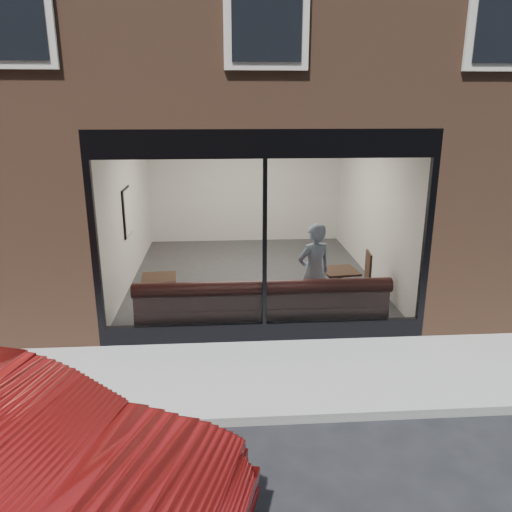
{
  "coord_description": "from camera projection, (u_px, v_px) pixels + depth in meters",
  "views": [
    {
      "loc": [
        -0.62,
        -4.97,
        3.52
      ],
      "look_at": [
        -0.1,
        2.4,
        1.27
      ],
      "focal_mm": 35.0,
      "sensor_mm": 36.0,
      "label": 1
    }
  ],
  "objects": [
    {
      "name": "person",
      "position": [
        314.0,
        273.0,
        8.27
      ],
      "size": [
        0.72,
        0.6,
        1.69
      ],
      "primitive_type": "imported",
      "rotation": [
        0.0,
        0.0,
        3.52
      ],
      "color": "#9EB9D6",
      "rests_on": "cafe_floor"
    },
    {
      "name": "cafe_chair_right",
      "position": [
        356.0,
        289.0,
        9.25
      ],
      "size": [
        0.47,
        0.47,
        0.04
      ],
      "primitive_type": "cube",
      "rotation": [
        0.0,
        0.0,
        3.05
      ],
      "color": "#332213",
      "rests_on": "cafe_floor"
    },
    {
      "name": "cafe_floor",
      "position": [
        252.0,
        277.0,
        10.58
      ],
      "size": [
        6.0,
        6.0,
        0.0
      ],
      "primitive_type": "plane",
      "color": "#2D2D30",
      "rests_on": "ground"
    },
    {
      "name": "cafe_ceiling",
      "position": [
        252.0,
        122.0,
        9.65
      ],
      "size": [
        6.0,
        6.0,
        0.0
      ],
      "primitive_type": "plane",
      "rotation": [
        3.14,
        0.0,
        0.0
      ],
      "color": "white",
      "rests_on": "host_building_upper"
    },
    {
      "name": "cafe_wall_right",
      "position": [
        372.0,
        202.0,
        10.28
      ],
      "size": [
        0.0,
        6.0,
        6.0
      ],
      "primitive_type": "plane",
      "rotation": [
        1.57,
        0.0,
        -1.57
      ],
      "color": "silver",
      "rests_on": "ground"
    },
    {
      "name": "banquette",
      "position": [
        262.0,
        317.0,
        8.08
      ],
      "size": [
        4.0,
        0.55,
        0.45
      ],
      "primitive_type": "cube",
      "color": "black",
      "rests_on": "cafe_floor"
    },
    {
      "name": "cafe_wall_left",
      "position": [
        128.0,
        205.0,
        9.95
      ],
      "size": [
        0.0,
        6.0,
        6.0
      ],
      "primitive_type": "plane",
      "rotation": [
        1.57,
        0.0,
        1.57
      ],
      "color": "silver",
      "rests_on": "ground"
    },
    {
      "name": "sidewalk_near",
      "position": [
        271.0,
        375.0,
        6.76
      ],
      "size": [
        40.0,
        2.0,
        0.01
      ],
      "primitive_type": "cube",
      "color": "gray",
      "rests_on": "ground"
    },
    {
      "name": "host_building_backfill",
      "position": [
        240.0,
        168.0,
        15.84
      ],
      "size": [
        5.0,
        6.0,
        3.2
      ],
      "primitive_type": "cube",
      "color": "brown",
      "rests_on": "ground"
    },
    {
      "name": "storefront_kick",
      "position": [
        264.0,
        332.0,
        7.72
      ],
      "size": [
        5.0,
        0.1,
        0.3
      ],
      "primitive_type": "cube",
      "color": "black",
      "rests_on": "ground"
    },
    {
      "name": "kerb_near",
      "position": [
        280.0,
        418.0,
        5.75
      ],
      "size": [
        40.0,
        0.1,
        0.12
      ],
      "primitive_type": "cube",
      "color": "gray",
      "rests_on": "ground"
    },
    {
      "name": "wall_poster",
      "position": [
        128.0,
        212.0,
        9.74
      ],
      "size": [
        0.02,
        0.66,
        0.88
      ],
      "primitive_type": "cube",
      "color": "white",
      "rests_on": "cafe_wall_left"
    },
    {
      "name": "storefront_header",
      "position": [
        265.0,
        144.0,
        6.89
      ],
      "size": [
        5.0,
        0.1,
        0.4
      ],
      "primitive_type": "cube",
      "color": "black",
      "rests_on": "host_building_upper"
    },
    {
      "name": "storefront_glass",
      "position": [
        265.0,
        245.0,
        7.29
      ],
      "size": [
        4.8,
        0.0,
        4.8
      ],
      "primitive_type": "plane",
      "rotation": [
        1.57,
        0.0,
        0.0
      ],
      "color": "white",
      "rests_on": "storefront_kick"
    },
    {
      "name": "host_building_pier_left",
      "position": [
        98.0,
        183.0,
        12.73
      ],
      "size": [
        2.5,
        12.0,
        3.2
      ],
      "primitive_type": "cube",
      "color": "brown",
      "rests_on": "ground"
    },
    {
      "name": "storefront_mullion",
      "position": [
        265.0,
        245.0,
        7.32
      ],
      "size": [
        0.06,
        0.1,
        2.5
      ],
      "primitive_type": "cube",
      "color": "black",
      "rests_on": "storefront_kick"
    },
    {
      "name": "cafe_table_left",
      "position": [
        159.0,
        278.0,
        8.34
      ],
      "size": [
        0.62,
        0.62,
        0.04
      ],
      "primitive_type": "cube",
      "rotation": [
        0.0,
        0.0,
        0.09
      ],
      "color": "#332213",
      "rests_on": "cafe_floor"
    },
    {
      "name": "ground",
      "position": [
        279.0,
        420.0,
        5.81
      ],
      "size": [
        120.0,
        120.0,
        0.0
      ],
      "primitive_type": "plane",
      "color": "black",
      "rests_on": "ground"
    },
    {
      "name": "host_building_pier_right",
      "position": [
        386.0,
        180.0,
        13.23
      ],
      "size": [
        2.5,
        12.0,
        3.2
      ],
      "primitive_type": "cube",
      "color": "brown",
      "rests_on": "ground"
    },
    {
      "name": "cafe_table_right",
      "position": [
        340.0,
        271.0,
        8.69
      ],
      "size": [
        0.65,
        0.65,
        0.04
      ],
      "primitive_type": "cube",
      "rotation": [
        0.0,
        0.0,
        0.12
      ],
      "color": "#332213",
      "rests_on": "cafe_floor"
    },
    {
      "name": "cafe_wall_back",
      "position": [
        245.0,
        182.0,
        12.97
      ],
      "size": [
        5.0,
        0.0,
        5.0
      ],
      "primitive_type": "plane",
      "rotation": [
        1.57,
        0.0,
        0.0
      ],
      "color": "silver",
      "rests_on": "ground"
    }
  ]
}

